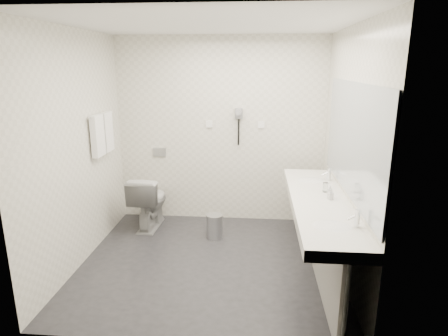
{
  "coord_description": "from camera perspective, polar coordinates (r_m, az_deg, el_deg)",
  "views": [
    {
      "loc": [
        0.49,
        -3.82,
        2.13
      ],
      "look_at": [
        0.15,
        0.15,
        1.05
      ],
      "focal_mm": 30.79,
      "sensor_mm": 36.0,
      "label": 1
    }
  ],
  "objects": [
    {
      "name": "floor",
      "position": [
        4.4,
        -2.18,
        -13.78
      ],
      "size": [
        2.8,
        2.8,
        0.0
      ],
      "primitive_type": "plane",
      "color": "#252529",
      "rests_on": "ground"
    },
    {
      "name": "ceiling",
      "position": [
        3.87,
        -2.57,
        20.62
      ],
      "size": [
        2.8,
        2.8,
        0.0
      ],
      "primitive_type": "plane",
      "rotation": [
        3.14,
        0.0,
        0.0
      ],
      "color": "white",
      "rests_on": "wall_back"
    },
    {
      "name": "wall_back",
      "position": [
        5.22,
        -0.55,
        5.45
      ],
      "size": [
        2.8,
        0.0,
        2.8
      ],
      "primitive_type": "plane",
      "rotation": [
        1.57,
        0.0,
        0.0
      ],
      "color": "silver",
      "rests_on": "floor"
    },
    {
      "name": "wall_front",
      "position": [
        2.72,
        -5.81,
        -3.82
      ],
      "size": [
        2.8,
        0.0,
        2.8
      ],
      "primitive_type": "plane",
      "rotation": [
        -1.57,
        0.0,
        0.0
      ],
      "color": "silver",
      "rests_on": "floor"
    },
    {
      "name": "wall_left",
      "position": [
        4.36,
        -20.96,
        2.49
      ],
      "size": [
        0.0,
        2.6,
        2.6
      ],
      "primitive_type": "plane",
      "rotation": [
        1.57,
        0.0,
        1.57
      ],
      "color": "silver",
      "rests_on": "floor"
    },
    {
      "name": "wall_right",
      "position": [
        4.03,
        17.83,
        1.79
      ],
      "size": [
        0.0,
        2.6,
        2.6
      ],
      "primitive_type": "plane",
      "rotation": [
        1.57,
        0.0,
        -1.57
      ],
      "color": "silver",
      "rests_on": "floor"
    },
    {
      "name": "vanity_counter",
      "position": [
        3.91,
        13.98,
        -5.2
      ],
      "size": [
        0.55,
        2.2,
        0.1
      ],
      "primitive_type": "cube",
      "color": "white",
      "rests_on": "floor"
    },
    {
      "name": "vanity_panel",
      "position": [
        4.08,
        13.95,
        -10.81
      ],
      "size": [
        0.03,
        2.15,
        0.75
      ],
      "primitive_type": "cube",
      "color": "gray",
      "rests_on": "floor"
    },
    {
      "name": "vanity_post_near",
      "position": [
        3.2,
        17.43,
        -18.92
      ],
      "size": [
        0.06,
        0.06,
        0.75
      ],
      "primitive_type": "cylinder",
      "color": "silver",
      "rests_on": "floor"
    },
    {
      "name": "vanity_post_far",
      "position": [
        5.03,
        12.53,
        -5.65
      ],
      "size": [
        0.06,
        0.06,
        0.75
      ],
      "primitive_type": "cylinder",
      "color": "silver",
      "rests_on": "floor"
    },
    {
      "name": "mirror",
      "position": [
        3.79,
        18.49,
        4.04
      ],
      "size": [
        0.02,
        2.2,
        1.05
      ],
      "primitive_type": "cube",
      "color": "#B2BCC6",
      "rests_on": "wall_right"
    },
    {
      "name": "basin_near",
      "position": [
        3.3,
        15.72,
        -8.53
      ],
      "size": [
        0.4,
        0.31,
        0.05
      ],
      "primitive_type": "ellipsoid",
      "color": "white",
      "rests_on": "vanity_counter"
    },
    {
      "name": "basin_far",
      "position": [
        4.51,
        12.78,
        -1.92
      ],
      "size": [
        0.4,
        0.31,
        0.05
      ],
      "primitive_type": "ellipsoid",
      "color": "white",
      "rests_on": "vanity_counter"
    },
    {
      "name": "faucet_near",
      "position": [
        3.31,
        19.16,
        -7.06
      ],
      "size": [
        0.04,
        0.04,
        0.15
      ],
      "primitive_type": "cylinder",
      "color": "silver",
      "rests_on": "vanity_counter"
    },
    {
      "name": "faucet_far",
      "position": [
        4.52,
        15.3,
        -0.87
      ],
      "size": [
        0.04,
        0.04,
        0.15
      ],
      "primitive_type": "cylinder",
      "color": "silver",
      "rests_on": "vanity_counter"
    },
    {
      "name": "soap_bottle_a",
      "position": [
        3.9,
        15.51,
        -3.78
      ],
      "size": [
        0.06,
        0.06,
        0.11
      ],
      "primitive_type": "imported",
      "rotation": [
        0.0,
        0.0,
        0.37
      ],
      "color": "silver",
      "rests_on": "vanity_counter"
    },
    {
      "name": "soap_bottle_c",
      "position": [
        3.93,
        15.44,
        -3.38
      ],
      "size": [
        0.06,
        0.06,
        0.14
      ],
      "primitive_type": "imported",
      "rotation": [
        0.0,
        0.0,
        -0.12
      ],
      "color": "silver",
      "rests_on": "vanity_counter"
    },
    {
      "name": "glass_left",
      "position": [
        4.11,
        14.81,
        -2.78
      ],
      "size": [
        0.06,
        0.06,
        0.1
      ],
      "primitive_type": "cylinder",
      "rotation": [
        0.0,
        0.0,
        0.09
      ],
      "color": "silver",
      "rests_on": "vanity_counter"
    },
    {
      "name": "toilet",
      "position": [
        5.25,
        -11.03,
        -4.83
      ],
      "size": [
        0.44,
        0.73,
        0.72
      ],
      "primitive_type": "imported",
      "rotation": [
        0.0,
        0.0,
        3.09
      ],
      "color": "white",
      "rests_on": "floor"
    },
    {
      "name": "flush_plate",
      "position": [
        5.41,
        -9.56,
        2.35
      ],
      "size": [
        0.18,
        0.02,
        0.12
      ],
      "primitive_type": "cube",
      "color": "#B2B5BA",
      "rests_on": "wall_back"
    },
    {
      "name": "pedal_bin",
      "position": [
        4.91,
        -1.41,
        -8.71
      ],
      "size": [
        0.22,
        0.22,
        0.29
      ],
      "primitive_type": "cylinder",
      "rotation": [
        0.0,
        0.0,
        -0.03
      ],
      "color": "#B2B5BA",
      "rests_on": "floor"
    },
    {
      "name": "bin_lid",
      "position": [
        4.85,
        -1.42,
        -7.04
      ],
      "size": [
        0.21,
        0.21,
        0.02
      ],
      "primitive_type": "cylinder",
      "color": "#B2B5BA",
      "rests_on": "pedal_bin"
    },
    {
      "name": "towel_rail",
      "position": [
        4.78,
        -17.93,
        7.46
      ],
      "size": [
        0.02,
        0.62,
        0.02
      ],
      "primitive_type": "cylinder",
      "rotation": [
        1.57,
        0.0,
        0.0
      ],
      "color": "silver",
      "rests_on": "wall_left"
    },
    {
      "name": "towel_near",
      "position": [
        4.68,
        -18.25,
        4.55
      ],
      "size": [
        0.07,
        0.24,
        0.48
      ],
      "primitive_type": "cube",
      "color": "white",
      "rests_on": "towel_rail"
    },
    {
      "name": "towel_far",
      "position": [
        4.94,
        -17.0,
        5.16
      ],
      "size": [
        0.07,
        0.24,
        0.48
      ],
      "primitive_type": "cube",
      "color": "white",
      "rests_on": "towel_rail"
    },
    {
      "name": "dryer_cradle",
      "position": [
        5.14,
        2.21,
        8.1
      ],
      "size": [
        0.1,
        0.04,
        0.14
      ],
      "primitive_type": "cube",
      "color": "gray",
      "rests_on": "wall_back"
    },
    {
      "name": "dryer_barrel",
      "position": [
        5.07,
        2.17,
        8.34
      ],
      "size": [
        0.08,
        0.14,
        0.08
      ],
      "primitive_type": "cylinder",
      "rotation": [
        1.57,
        0.0,
        0.0
      ],
      "color": "gray",
      "rests_on": "dryer_cradle"
    },
    {
      "name": "dryer_cord",
      "position": [
        5.16,
        2.17,
        5.32
      ],
      "size": [
        0.02,
        0.02,
        0.35
      ],
      "primitive_type": "cylinder",
      "color": "black",
      "rests_on": "dryer_cradle"
    },
    {
      "name": "switch_plate_a",
      "position": [
        5.21,
        -2.22,
        6.53
      ],
      "size": [
        0.09,
        0.02,
        0.09
      ],
      "primitive_type": "cube",
      "color": "white",
      "rests_on": "wall_back"
    },
    {
      "name": "switch_plate_b",
      "position": [
        5.17,
        5.55,
        6.41
      ],
      "size": [
        0.09,
        0.02,
        0.09
      ],
      "primitive_type": "cube",
      "color": "white",
      "rests_on": "wall_back"
    }
  ]
}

